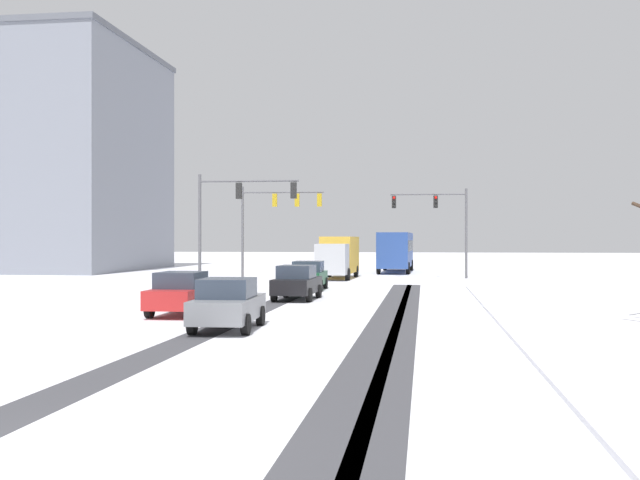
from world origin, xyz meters
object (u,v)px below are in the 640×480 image
at_px(traffic_signal_near_left, 234,207).
at_px(office_building_far_left_block, 41,159).
at_px(traffic_signal_far_right, 440,215).
at_px(car_black_second, 297,282).
at_px(car_dark_green_lead, 309,275).
at_px(car_grey_fourth, 228,304).
at_px(bus_oncoming, 396,249).
at_px(box_truck_delivery, 338,256).
at_px(traffic_signal_far_left, 275,211).
at_px(car_red_third, 182,293).

bearing_deg(traffic_signal_near_left, office_building_far_left_block, 135.87).
bearing_deg(traffic_signal_far_right, car_black_second, -109.11).
xyz_separation_m(car_dark_green_lead, car_black_second, (0.48, -6.63, 0.00)).
height_order(car_black_second, office_building_far_left_block, office_building_far_left_block).
bearing_deg(traffic_signal_near_left, car_grey_fourth, -75.97).
xyz_separation_m(traffic_signal_near_left, bus_oncoming, (8.20, 23.60, -2.64)).
distance_m(traffic_signal_far_right, car_dark_green_lead, 16.03).
bearing_deg(bus_oncoming, box_truck_delivery, -108.32).
bearing_deg(bus_oncoming, car_black_second, -96.66).
bearing_deg(traffic_signal_far_right, box_truck_delivery, -168.21).
height_order(car_dark_green_lead, box_truck_delivery, box_truck_delivery).
height_order(car_grey_fourth, box_truck_delivery, box_truck_delivery).
relative_size(car_black_second, car_grey_fourth, 0.99).
xyz_separation_m(car_dark_green_lead, box_truck_delivery, (0.26, 12.13, 0.82)).
relative_size(car_dark_green_lead, office_building_far_left_block, 0.20).
distance_m(car_dark_green_lead, box_truck_delivery, 12.16).
bearing_deg(bus_oncoming, traffic_signal_far_left, -120.33).
relative_size(car_dark_green_lead, car_red_third, 1.00).
relative_size(car_black_second, box_truck_delivery, 0.56).
bearing_deg(car_grey_fourth, bus_oncoming, 84.96).
xyz_separation_m(car_dark_green_lead, car_grey_fourth, (0.30, -18.32, 0.00)).
xyz_separation_m(car_red_third, office_building_far_left_block, (-26.06, 37.59, 9.46)).
relative_size(traffic_signal_near_left, car_red_third, 1.58).
bearing_deg(office_building_far_left_block, car_dark_green_lead, -39.34).
height_order(traffic_signal_far_left, car_black_second, traffic_signal_far_left).
relative_size(traffic_signal_near_left, bus_oncoming, 0.59).
height_order(box_truck_delivery, office_building_far_left_block, office_building_far_left_block).
height_order(traffic_signal_far_right, traffic_signal_far_left, same).
height_order(traffic_signal_far_right, car_dark_green_lead, traffic_signal_far_right).
bearing_deg(car_dark_green_lead, car_black_second, -85.85).
distance_m(car_black_second, box_truck_delivery, 18.78).
bearing_deg(car_black_second, bus_oncoming, 83.34).
distance_m(car_red_third, bus_oncoming, 38.07).
height_order(bus_oncoming, box_truck_delivery, bus_oncoming).
relative_size(bus_oncoming, office_building_far_left_block, 0.54).
relative_size(traffic_signal_far_left, car_black_second, 1.57).
distance_m(traffic_signal_near_left, car_red_third, 14.48).
bearing_deg(traffic_signal_near_left, traffic_signal_far_left, 88.27).
bearing_deg(car_black_second, traffic_signal_near_left, 126.27).
distance_m(car_dark_green_lead, car_black_second, 6.64).
bearing_deg(traffic_signal_near_left, car_red_third, -83.36).
bearing_deg(car_dark_green_lead, traffic_signal_far_right, 61.19).
xyz_separation_m(bus_oncoming, office_building_far_left_block, (-32.65, 0.11, 8.29)).
relative_size(traffic_signal_near_left, office_building_far_left_block, 0.32).
bearing_deg(box_truck_delivery, car_grey_fourth, -89.91).
bearing_deg(car_dark_green_lead, car_grey_fourth, -89.05).
bearing_deg(traffic_signal_far_right, bus_oncoming, 109.89).
distance_m(traffic_signal_far_right, office_building_far_left_block, 37.92).
bearing_deg(box_truck_delivery, bus_oncoming, 71.68).
bearing_deg(car_black_second, car_red_third, -112.46).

